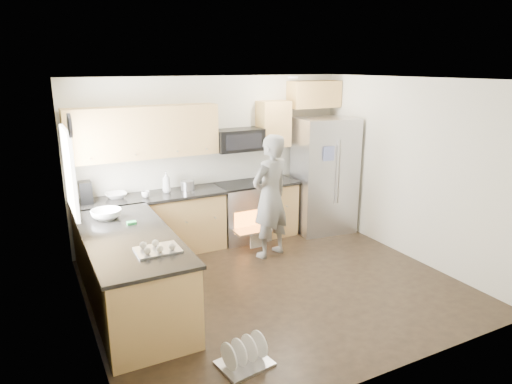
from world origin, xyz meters
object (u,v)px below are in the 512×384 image
refrigerator (324,175)px  person (270,197)px  dish_rack (244,358)px  stove_range (242,199)px

refrigerator → person: refrigerator is taller
person → dish_rack: (-1.48, -2.18, -0.83)m
stove_range → dish_rack: 3.35m
person → dish_rack: bearing=38.1°
refrigerator → person: 1.46m
stove_range → person: size_ratio=0.98×
refrigerator → dish_rack: 4.03m
stove_range → refrigerator: refrigerator is taller
stove_range → dish_rack: bearing=-115.2°
dish_rack → refrigerator: bearing=44.2°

